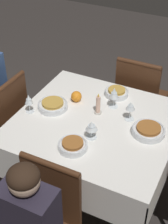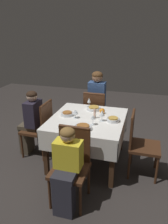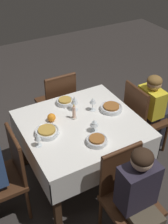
{
  "view_description": "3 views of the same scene",
  "coord_description": "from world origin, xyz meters",
  "px_view_note": "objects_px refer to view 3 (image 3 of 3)",
  "views": [
    {
      "loc": [
        0.77,
        -1.73,
        2.22
      ],
      "look_at": [
        -0.09,
        -0.01,
        0.78
      ],
      "focal_mm": 55.0,
      "sensor_mm": 36.0,
      "label": 1
    },
    {
      "loc": [
        2.8,
        0.76,
        1.96
      ],
      "look_at": [
        0.05,
        -0.04,
        0.83
      ],
      "focal_mm": 35.0,
      "sensor_mm": 36.0,
      "label": 2
    },
    {
      "loc": [
        -1.0,
        -1.88,
        2.4
      ],
      "look_at": [
        0.01,
        -0.03,
        0.86
      ],
      "focal_mm": 45.0,
      "sensor_mm": 36.0,
      "label": 3
    }
  ],
  "objects_px": {
    "orange_fruit": "(51,117)",
    "bowl_north": "(65,101)",
    "chair_west": "(6,174)",
    "chair_south": "(127,194)",
    "bowl_south": "(97,140)",
    "chair_east": "(142,116)",
    "wine_glass_south": "(94,123)",
    "dining_table": "(81,131)",
    "candle_centerpiece": "(74,113)",
    "bowl_east": "(111,108)",
    "wine_glass_west": "(38,137)",
    "chair_north": "(58,101)",
    "person_child_yellow": "(154,109)",
    "wine_glass_east": "(93,101)",
    "wine_glass_north": "(75,100)",
    "person_child_dark": "(140,202)",
    "bowl_west": "(47,131)"
  },
  "relations": [
    {
      "from": "bowl_south",
      "to": "wine_glass_south",
      "type": "xyz_separation_m",
      "value": [
        0.06,
        0.15,
        0.07
      ]
    },
    {
      "from": "bowl_east",
      "to": "bowl_north",
      "type": "height_order",
      "value": "same"
    },
    {
      "from": "orange_fruit",
      "to": "bowl_north",
      "type": "bearing_deg",
      "value": 40.32
    },
    {
      "from": "chair_south",
      "to": "chair_north",
      "type": "xyz_separation_m",
      "value": [
        0.07,
        1.52,
        0.0
      ]
    },
    {
      "from": "wine_glass_east",
      "to": "bowl_east",
      "type": "bearing_deg",
      "value": -28.49
    },
    {
      "from": "chair_west",
      "to": "dining_table",
      "type": "bearing_deg",
      "value": 95.06
    },
    {
      "from": "chair_west",
      "to": "wine_glass_east",
      "type": "xyz_separation_m",
      "value": [
        1.0,
        0.2,
        0.33
      ]
    },
    {
      "from": "chair_north",
      "to": "person_child_dark",
      "type": "height_order",
      "value": "person_child_dark"
    },
    {
      "from": "chair_east",
      "to": "wine_glass_east",
      "type": "xyz_separation_m",
      "value": [
        -0.59,
        0.1,
        0.33
      ]
    },
    {
      "from": "chair_east",
      "to": "wine_glass_east",
      "type": "bearing_deg",
      "value": 80.13
    },
    {
      "from": "dining_table",
      "to": "bowl_north",
      "type": "height_order",
      "value": "bowl_north"
    },
    {
      "from": "wine_glass_east",
      "to": "orange_fruit",
      "type": "xyz_separation_m",
      "value": [
        -0.44,
        0.03,
        -0.07
      ]
    },
    {
      "from": "dining_table",
      "to": "candle_centerpiece",
      "type": "height_order",
      "value": "candle_centerpiece"
    },
    {
      "from": "person_child_yellow",
      "to": "wine_glass_west",
      "type": "distance_m",
      "value": 1.47
    },
    {
      "from": "chair_west",
      "to": "orange_fruit",
      "type": "height_order",
      "value": "chair_west"
    },
    {
      "from": "chair_south",
      "to": "wine_glass_north",
      "type": "bearing_deg",
      "value": 88.5
    },
    {
      "from": "person_child_yellow",
      "to": "candle_centerpiece",
      "type": "distance_m",
      "value": 1.02
    },
    {
      "from": "wine_glass_north",
      "to": "chair_east",
      "type": "bearing_deg",
      "value": -14.39
    },
    {
      "from": "chair_west",
      "to": "chair_south",
      "type": "distance_m",
      "value": 1.06
    },
    {
      "from": "chair_south",
      "to": "wine_glass_south",
      "type": "xyz_separation_m",
      "value": [
        0.03,
        0.59,
        0.32
      ]
    },
    {
      "from": "orange_fruit",
      "to": "person_child_dark",
      "type": "bearing_deg",
      "value": -76.79
    },
    {
      "from": "bowl_north",
      "to": "candle_centerpiece",
      "type": "relative_size",
      "value": 1.11
    },
    {
      "from": "candle_centerpiece",
      "to": "bowl_south",
      "type": "bearing_deg",
      "value": -88.22
    },
    {
      "from": "bowl_east",
      "to": "chair_north",
      "type": "bearing_deg",
      "value": 111.69
    },
    {
      "from": "chair_north",
      "to": "bowl_east",
      "type": "xyz_separation_m",
      "value": [
        0.29,
        -0.72,
        0.25
      ]
    },
    {
      "from": "dining_table",
      "to": "chair_west",
      "type": "xyz_separation_m",
      "value": [
        -0.79,
        -0.07,
        -0.13
      ]
    },
    {
      "from": "wine_glass_west",
      "to": "orange_fruit",
      "type": "distance_m",
      "value": 0.37
    },
    {
      "from": "person_child_yellow",
      "to": "bowl_south",
      "type": "bearing_deg",
      "value": 109.39
    },
    {
      "from": "person_child_yellow",
      "to": "wine_glass_east",
      "type": "distance_m",
      "value": 0.82
    },
    {
      "from": "chair_west",
      "to": "orange_fruit",
      "type": "distance_m",
      "value": 0.66
    },
    {
      "from": "dining_table",
      "to": "wine_glass_west",
      "type": "relative_size",
      "value": 7.76
    },
    {
      "from": "dining_table",
      "to": "chair_south",
      "type": "xyz_separation_m",
      "value": [
        0.02,
        -0.76,
        -0.13
      ]
    },
    {
      "from": "wine_glass_south",
      "to": "bowl_east",
      "type": "distance_m",
      "value": 0.39
    },
    {
      "from": "orange_fruit",
      "to": "wine_glass_north",
      "type": "bearing_deg",
      "value": 11.18
    },
    {
      "from": "bowl_west",
      "to": "wine_glass_east",
      "type": "relative_size",
      "value": 1.49
    },
    {
      "from": "wine_glass_east",
      "to": "wine_glass_north",
      "type": "xyz_separation_m",
      "value": [
        -0.16,
        0.09,
        0.01
      ]
    },
    {
      "from": "chair_west",
      "to": "chair_east",
      "type": "xyz_separation_m",
      "value": [
        1.59,
        0.1,
        0.0
      ]
    },
    {
      "from": "bowl_east",
      "to": "orange_fruit",
      "type": "xyz_separation_m",
      "value": [
        -0.61,
        0.12,
        0.01
      ]
    },
    {
      "from": "person_child_dark",
      "to": "bowl_south",
      "type": "xyz_separation_m",
      "value": [
        -0.03,
        0.61,
        0.17
      ]
    },
    {
      "from": "chair_south",
      "to": "bowl_south",
      "type": "xyz_separation_m",
      "value": [
        -0.03,
        0.44,
        0.25
      ]
    },
    {
      "from": "bowl_east",
      "to": "orange_fruit",
      "type": "distance_m",
      "value": 0.62
    },
    {
      "from": "chair_east",
      "to": "bowl_west",
      "type": "distance_m",
      "value": 1.17
    },
    {
      "from": "person_child_yellow",
      "to": "chair_west",
      "type": "bearing_deg",
      "value": 93.17
    },
    {
      "from": "chair_south",
      "to": "candle_centerpiece",
      "type": "xyz_separation_m",
      "value": [
        -0.04,
        0.86,
        0.29
      ]
    },
    {
      "from": "chair_west",
      "to": "wine_glass_west",
      "type": "xyz_separation_m",
      "value": [
        0.31,
        -0.04,
        0.32
      ]
    },
    {
      "from": "chair_south",
      "to": "bowl_north",
      "type": "distance_m",
      "value": 1.16
    },
    {
      "from": "wine_glass_south",
      "to": "chair_east",
      "type": "bearing_deg",
      "value": 14.54
    },
    {
      "from": "chair_east",
      "to": "person_child_dark",
      "type": "xyz_separation_m",
      "value": [
        -0.78,
        -0.95,
        0.08
      ]
    },
    {
      "from": "dining_table",
      "to": "bowl_west",
      "type": "relative_size",
      "value": 5.04
    },
    {
      "from": "chair_south",
      "to": "wine_glass_east",
      "type": "relative_size",
      "value": 6.12
    }
  ]
}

